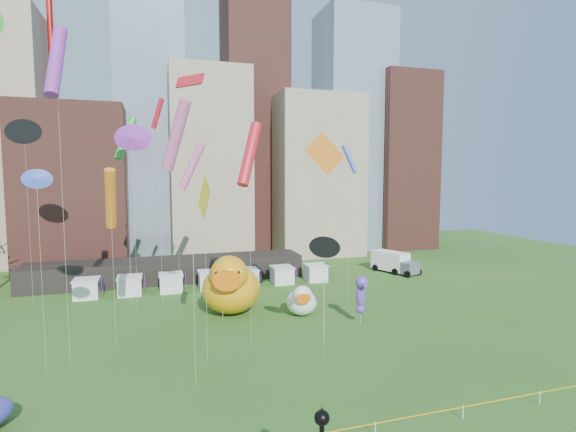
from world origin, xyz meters
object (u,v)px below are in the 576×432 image
object	(u,v)px
big_duck	(231,286)
box_truck	(393,262)
small_duck	(302,301)
seahorse_purple	(361,291)
seahorse_green	(222,274)

from	to	relation	value
big_duck	box_truck	xyz separation A→B (m)	(27.68, 12.86, -1.47)
big_duck	small_duck	size ratio (longest dim) A/B	1.95
big_duck	seahorse_purple	xyz separation A→B (m)	(11.92, -7.34, 0.31)
seahorse_green	box_truck	size ratio (longest dim) A/B	0.83
big_duck	box_truck	distance (m)	30.56
big_duck	seahorse_purple	world-z (taller)	big_duck
small_duck	box_truck	size ratio (longest dim) A/B	0.62
seahorse_purple	box_truck	distance (m)	25.68
big_duck	small_duck	xyz separation A→B (m)	(7.18, -2.79, -1.50)
big_duck	box_truck	world-z (taller)	big_duck
small_duck	box_truck	xyz separation A→B (m)	(20.50, 15.65, 0.03)
seahorse_green	box_truck	world-z (taller)	seahorse_green
small_duck	big_duck	bearing A→B (deg)	172.02
big_duck	seahorse_green	xyz separation A→B (m)	(-1.20, -2.09, 1.81)
small_duck	seahorse_green	world-z (taller)	seahorse_green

